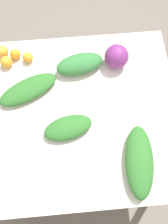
# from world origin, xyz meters

# --- Properties ---
(ground_plane) EXTENTS (8.00, 8.00, 0.00)m
(ground_plane) POSITION_xyz_m (0.00, 0.00, 0.00)
(ground_plane) COLOR #70665B
(dining_table) EXTENTS (1.14, 1.09, 0.78)m
(dining_table) POSITION_xyz_m (0.00, 0.00, 0.68)
(dining_table) COLOR silver
(dining_table) RESTS_ON ground_plane
(cabbage_purple) EXTENTS (0.15, 0.15, 0.15)m
(cabbage_purple) POSITION_xyz_m (-0.23, -0.32, 0.85)
(cabbage_purple) COLOR #7A2D75
(cabbage_purple) RESTS_ON dining_table
(greens_bunch_kale) EXTENTS (0.30, 0.19, 0.07)m
(greens_bunch_kale) POSITION_xyz_m (0.10, 0.09, 0.82)
(greens_bunch_kale) COLOR #2D6B28
(greens_bunch_kale) RESTS_ON dining_table
(greens_bunch_dandelion) EXTENTS (0.20, 0.41, 0.10)m
(greens_bunch_dandelion) POSITION_xyz_m (-0.27, 0.32, 0.83)
(greens_bunch_dandelion) COLOR #2D6B28
(greens_bunch_dandelion) RESTS_ON dining_table
(greens_bunch_beet_tops) EXTENTS (0.40, 0.28, 0.07)m
(greens_bunch_beet_tops) POSITION_xyz_m (0.32, -0.17, 0.82)
(greens_bunch_beet_tops) COLOR #2D6B28
(greens_bunch_beet_tops) RESTS_ON dining_table
(greens_bunch_chard) EXTENTS (0.32, 0.19, 0.10)m
(greens_bunch_chard) POSITION_xyz_m (0.00, -0.31, 0.83)
(greens_bunch_chard) COLOR #337538
(greens_bunch_chard) RESTS_ON dining_table
(orange_0) EXTENTS (0.07, 0.07, 0.07)m
(orange_0) POSITION_xyz_m (0.46, -0.37, 0.82)
(orange_0) COLOR orange
(orange_0) RESTS_ON dining_table
(orange_1) EXTENTS (0.07, 0.07, 0.07)m
(orange_1) POSITION_xyz_m (0.40, -0.42, 0.81)
(orange_1) COLOR orange
(orange_1) RESTS_ON dining_table
(orange_2) EXTENTS (0.07, 0.07, 0.07)m
(orange_2) POSITION_xyz_m (0.48, -0.45, 0.82)
(orange_2) COLOR #F9A833
(orange_2) RESTS_ON dining_table
(orange_3) EXTENTS (0.07, 0.07, 0.07)m
(orange_3) POSITION_xyz_m (0.32, -0.39, 0.81)
(orange_3) COLOR orange
(orange_3) RESTS_ON dining_table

